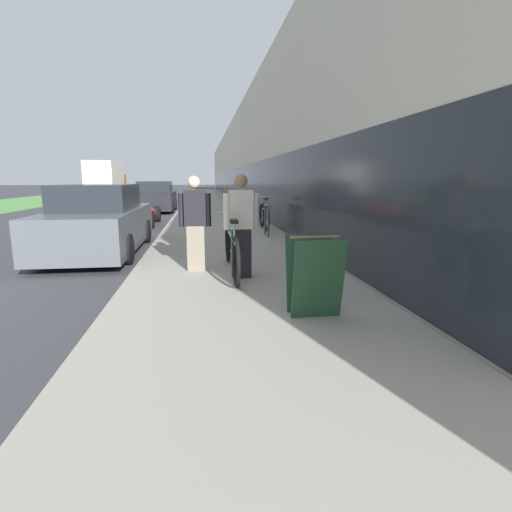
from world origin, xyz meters
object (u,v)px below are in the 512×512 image
(cruiser_bike_nearest, at_px, (264,216))
(tandem_bicycle, at_px, (232,249))
(sandwich_board_sign, at_px, (314,275))
(person_rider, at_px, (241,226))
(vintage_roadster_curbside, at_px, (133,213))
(parked_sedan_far, at_px, (156,198))
(parked_sedan_curbside, at_px, (100,222))
(moving_truck, at_px, (106,181))
(bike_rack_hoop, at_px, (267,217))
(person_bystander, at_px, (195,224))

(cruiser_bike_nearest, bearing_deg, tandem_bicycle, -104.23)
(tandem_bicycle, relative_size, sandwich_board_sign, 2.84)
(person_rider, xyz_separation_m, vintage_roadster_curbside, (-3.06, 8.78, -0.50))
(tandem_bicycle, xyz_separation_m, parked_sedan_far, (-2.76, 14.55, 0.17))
(tandem_bicycle, xyz_separation_m, parked_sedan_curbside, (-2.73, 2.91, 0.17))
(tandem_bicycle, distance_m, cruiser_bike_nearest, 5.74)
(parked_sedan_curbside, distance_m, moving_truck, 25.45)
(parked_sedan_curbside, xyz_separation_m, parked_sedan_far, (-0.03, 11.64, -0.00))
(parked_sedan_far, bearing_deg, bike_rack_hoop, -68.95)
(tandem_bicycle, xyz_separation_m, cruiser_bike_nearest, (1.41, 5.56, 0.01))
(parked_sedan_far, bearing_deg, cruiser_bike_nearest, -65.09)
(person_bystander, relative_size, parked_sedan_curbside, 0.34)
(bike_rack_hoop, bearing_deg, cruiser_bike_nearest, 83.61)
(cruiser_bike_nearest, distance_m, vintage_roadster_curbside, 5.22)
(parked_sedan_far, bearing_deg, sandwich_board_sign, -78.10)
(person_bystander, xyz_separation_m, cruiser_bike_nearest, (1.99, 5.30, -0.38))
(tandem_bicycle, relative_size, bike_rack_hoop, 3.03)
(person_rider, bearing_deg, cruiser_bike_nearest, 77.69)
(vintage_roadster_curbside, height_order, moving_truck, moving_truck)
(bike_rack_hoop, height_order, sandwich_board_sign, sandwich_board_sign)
(person_rider, distance_m, parked_sedan_curbside, 4.32)
(person_bystander, bearing_deg, vintage_roadster_curbside, 106.00)
(person_bystander, bearing_deg, moving_truck, 105.19)
(sandwich_board_sign, height_order, parked_sedan_curbside, parked_sedan_curbside)
(sandwich_board_sign, height_order, vintage_roadster_curbside, sandwich_board_sign)
(sandwich_board_sign, bearing_deg, tandem_bicycle, 109.34)
(tandem_bicycle, height_order, cruiser_bike_nearest, cruiser_bike_nearest)
(tandem_bicycle, distance_m, bike_rack_hoop, 4.31)
(bike_rack_hoop, bearing_deg, sandwich_board_sign, -94.45)
(tandem_bicycle, distance_m, parked_sedan_far, 14.81)
(person_bystander, bearing_deg, bike_rack_hoop, 64.66)
(parked_sedan_far, bearing_deg, moving_truck, 111.76)
(tandem_bicycle, bearing_deg, person_bystander, 155.13)
(tandem_bicycle, height_order, person_bystander, person_bystander)
(person_rider, bearing_deg, tandem_bicycle, 111.96)
(cruiser_bike_nearest, bearing_deg, parked_sedan_far, 114.91)
(person_rider, bearing_deg, parked_sedan_far, 101.00)
(person_bystander, bearing_deg, parked_sedan_far, 98.69)
(tandem_bicycle, bearing_deg, moving_truck, 106.15)
(vintage_roadster_curbside, bearing_deg, person_rider, -70.81)
(person_bystander, height_order, parked_sedan_curbside, person_bystander)
(tandem_bicycle, height_order, sandwich_board_sign, tandem_bicycle)
(person_rider, bearing_deg, parked_sedan_curbside, 131.55)
(cruiser_bike_nearest, relative_size, parked_sedan_curbside, 0.38)
(vintage_roadster_curbside, bearing_deg, moving_truck, 104.84)
(person_bystander, height_order, bike_rack_hoop, person_bystander)
(cruiser_bike_nearest, relative_size, sandwich_board_sign, 1.92)
(tandem_bicycle, xyz_separation_m, person_bystander, (-0.58, 0.27, 0.39))
(person_rider, bearing_deg, sandwich_board_sign, -71.12)
(person_rider, relative_size, moving_truck, 0.25)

